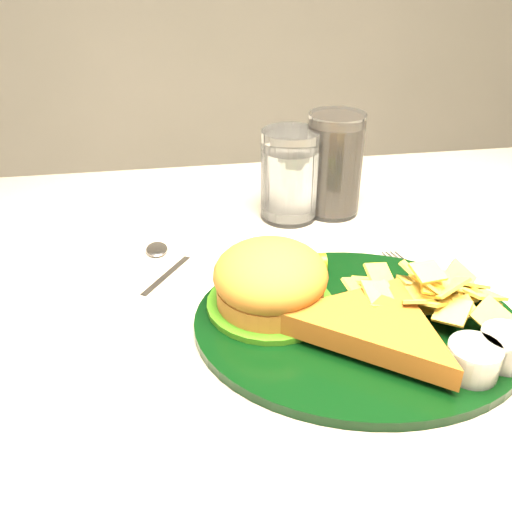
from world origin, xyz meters
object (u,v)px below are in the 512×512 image
at_px(cola_glass, 334,165).
at_px(fork_napkin, 427,302).
at_px(dinner_plate, 360,298).
at_px(table, 262,495).
at_px(water_glass, 290,175).

height_order(cola_glass, fork_napkin, cola_glass).
relative_size(dinner_plate, fork_napkin, 2.12).
bearing_deg(table, fork_napkin, -21.18).
height_order(water_glass, fork_napkin, water_glass).
bearing_deg(cola_glass, water_glass, -173.97).
distance_m(dinner_plate, fork_napkin, 0.10).
height_order(dinner_plate, cola_glass, cola_glass).
distance_m(table, fork_napkin, 0.42).
xyz_separation_m(dinner_plate, fork_napkin, (0.09, 0.03, -0.03)).
relative_size(table, dinner_plate, 3.50).
height_order(water_glass, cola_glass, cola_glass).
bearing_deg(cola_glass, fork_napkin, -81.07).
bearing_deg(dinner_plate, water_glass, 105.92).
relative_size(dinner_plate, water_glass, 2.67).
xyz_separation_m(table, water_glass, (0.07, 0.18, 0.44)).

